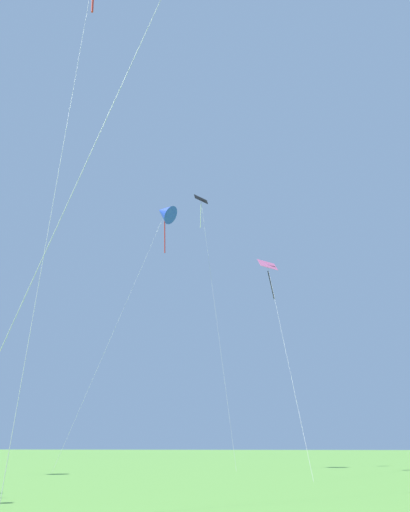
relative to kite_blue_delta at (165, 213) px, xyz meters
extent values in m
cylinder|color=silver|center=(2.82, -23.84, -7.29)|extent=(3.02, 8.55, 23.76)
cone|color=blue|center=(0.00, 0.00, 0.02)|extent=(2.22, 1.98, 1.99)
cylinder|color=red|center=(0.02, 0.09, -2.00)|extent=(0.14, 0.27, 2.77)
cylinder|color=silver|center=(-1.86, -4.35, -9.65)|extent=(3.74, 8.72, 19.06)
cube|color=black|center=(2.46, 2.68, 2.25)|extent=(1.24, 1.38, 1.05)
cylinder|color=#3F382D|center=(2.46, 2.68, 2.25)|extent=(1.07, 0.40, 0.47)
cylinder|color=silver|center=(2.41, 2.81, 0.77)|extent=(0.17, 0.35, 2.07)
cylinder|color=silver|center=(4.24, -0.92, -8.51)|extent=(3.58, 7.20, 21.33)
cube|color=pink|center=(8.26, -2.96, -5.88)|extent=(1.44, 1.38, 0.91)
cylinder|color=#3F382D|center=(8.26, -2.96, -5.88)|extent=(1.09, 0.51, 0.26)
cylinder|color=black|center=(8.43, -2.80, -7.30)|extent=(0.42, 0.42, 1.96)
cylinder|color=silver|center=(9.36, -8.33, -12.58)|extent=(2.21, 10.74, 13.20)
cylinder|color=silver|center=(7.35, -30.21, -10.37)|extent=(3.65, 4.25, 17.61)
camera|label=1|loc=(10.36, -38.75, -17.73)|focal=37.95mm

